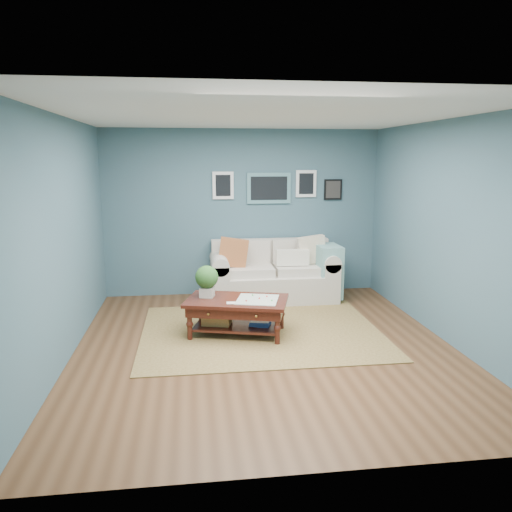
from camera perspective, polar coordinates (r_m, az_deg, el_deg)
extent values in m
plane|color=brown|center=(6.13, 1.01, -10.26)|extent=(5.00, 5.00, 0.00)
plane|color=white|center=(5.72, 1.10, 15.80)|extent=(5.00, 5.00, 0.00)
cube|color=#3F616D|center=(8.23, -1.52, 4.96)|extent=(4.50, 0.02, 2.70)
cube|color=#3F616D|center=(3.37, 7.34, -4.16)|extent=(4.50, 0.02, 2.70)
cube|color=#3F616D|center=(5.88, -21.19, 1.73)|extent=(0.02, 5.00, 2.70)
cube|color=#3F616D|center=(6.50, 21.11, 2.56)|extent=(0.02, 5.00, 2.70)
cube|color=slate|center=(8.23, 1.48, 7.75)|extent=(0.72, 0.03, 0.50)
cube|color=black|center=(8.21, 1.50, 7.75)|extent=(0.60, 0.01, 0.38)
cube|color=white|center=(8.15, -3.79, 8.05)|extent=(0.34, 0.03, 0.44)
cube|color=white|center=(8.35, 5.74, 8.23)|extent=(0.34, 0.03, 0.44)
cube|color=black|center=(8.47, 8.79, 7.52)|extent=(0.30, 0.03, 0.34)
cube|color=brown|center=(6.60, 0.58, -8.60)|extent=(3.08, 2.46, 0.01)
cube|color=beige|center=(8.00, 1.97, -3.49)|extent=(1.46, 0.91, 0.43)
cube|color=beige|center=(8.23, 1.59, 0.25)|extent=(1.92, 0.23, 0.50)
cube|color=beige|center=(7.88, -4.19, -2.96)|extent=(0.25, 0.91, 0.64)
cube|color=beige|center=(8.15, 7.93, -2.56)|extent=(0.25, 0.91, 0.64)
cylinder|color=beige|center=(7.81, -4.22, -0.68)|extent=(0.27, 0.91, 0.27)
cylinder|color=beige|center=(8.08, 7.99, -0.36)|extent=(0.27, 0.91, 0.27)
cube|color=beige|center=(7.82, -0.78, -1.69)|extent=(0.74, 0.58, 0.13)
cube|color=beige|center=(7.94, 4.85, -1.52)|extent=(0.74, 0.58, 0.13)
cube|color=beige|center=(8.05, -1.03, 0.52)|extent=(0.74, 0.12, 0.37)
cube|color=beige|center=(8.17, 4.45, 0.65)|extent=(0.74, 0.12, 0.37)
cube|color=#C15A2E|center=(7.74, -2.62, 0.40)|extent=(0.50, 0.18, 0.49)
cube|color=beige|center=(8.01, 6.34, 0.71)|extent=(0.49, 0.19, 0.48)
cube|color=beige|center=(7.84, 4.20, -0.17)|extent=(0.52, 0.12, 0.25)
cube|color=#6D9F9C|center=(8.00, 8.19, -1.69)|extent=(0.35, 0.57, 0.83)
cube|color=black|center=(6.37, -2.20, -5.12)|extent=(1.41, 1.05, 0.04)
cube|color=black|center=(6.39, -2.19, -5.85)|extent=(1.31, 0.94, 0.13)
cube|color=black|center=(6.47, -2.17, -7.97)|extent=(1.18, 0.81, 0.03)
sphere|color=gold|center=(6.13, -5.48, -6.63)|extent=(0.03, 0.03, 0.03)
sphere|color=gold|center=(6.03, 0.02, -6.90)|extent=(0.03, 0.03, 0.03)
cylinder|color=black|center=(6.29, -7.60, -7.68)|extent=(0.06, 0.06, 0.43)
cylinder|color=black|center=(6.10, 2.47, -8.20)|extent=(0.06, 0.06, 0.43)
cylinder|color=black|center=(6.81, -6.32, -6.17)|extent=(0.06, 0.06, 0.43)
cylinder|color=black|center=(6.64, 2.94, -6.59)|extent=(0.06, 0.06, 0.43)
cube|color=beige|center=(6.47, -5.62, -4.12)|extent=(0.21, 0.21, 0.13)
sphere|color=#22531A|center=(6.43, -5.65, -2.40)|extent=(0.29, 0.29, 0.29)
cube|color=silver|center=(6.32, 0.16, -5.00)|extent=(0.62, 0.62, 0.01)
cube|color=#A47946|center=(6.48, -4.49, -6.85)|extent=(0.41, 0.34, 0.21)
cube|color=navy|center=(6.42, 0.46, -7.42)|extent=(0.29, 0.25, 0.12)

